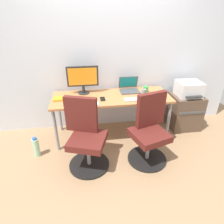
{
  "coord_description": "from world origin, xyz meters",
  "views": [
    {
      "loc": [
        -0.39,
        -2.7,
        1.88
      ],
      "look_at": [
        0.0,
        -0.05,
        0.46
      ],
      "focal_mm": 31.0,
      "sensor_mm": 36.0,
      "label": 1
    }
  ],
  "objects_px": {
    "office_chair_left": "(86,137)",
    "desktop_monitor": "(83,78)",
    "open_laptop": "(129,88)",
    "printer": "(189,89)",
    "water_bottle_on_floor": "(36,147)",
    "coffee_mug": "(146,89)",
    "side_cabinet": "(184,111)",
    "office_chair_right": "(149,132)"
  },
  "relations": [
    {
      "from": "office_chair_left",
      "to": "desktop_monitor",
      "type": "distance_m",
      "value": 0.97
    },
    {
      "from": "office_chair_left",
      "to": "open_laptop",
      "type": "xyz_separation_m",
      "value": [
        0.75,
        0.82,
        0.34
      ]
    },
    {
      "from": "office_chair_left",
      "to": "printer",
      "type": "bearing_deg",
      "value": 22.21
    },
    {
      "from": "desktop_monitor",
      "to": "open_laptop",
      "type": "distance_m",
      "value": 0.76
    },
    {
      "from": "water_bottle_on_floor",
      "to": "coffee_mug",
      "type": "relative_size",
      "value": 3.37
    },
    {
      "from": "water_bottle_on_floor",
      "to": "desktop_monitor",
      "type": "distance_m",
      "value": 1.22
    },
    {
      "from": "side_cabinet",
      "to": "coffee_mug",
      "type": "relative_size",
      "value": 6.58
    },
    {
      "from": "open_laptop",
      "to": "coffee_mug",
      "type": "distance_m",
      "value": 0.27
    },
    {
      "from": "printer",
      "to": "open_laptop",
      "type": "relative_size",
      "value": 1.29
    },
    {
      "from": "water_bottle_on_floor",
      "to": "side_cabinet",
      "type": "bearing_deg",
      "value": 10.5
    },
    {
      "from": "office_chair_right",
      "to": "water_bottle_on_floor",
      "type": "xyz_separation_m",
      "value": [
        -1.56,
        0.25,
        -0.28
      ]
    },
    {
      "from": "printer",
      "to": "side_cabinet",
      "type": "bearing_deg",
      "value": 90.0
    },
    {
      "from": "side_cabinet",
      "to": "coffee_mug",
      "type": "distance_m",
      "value": 0.86
    },
    {
      "from": "office_chair_right",
      "to": "desktop_monitor",
      "type": "distance_m",
      "value": 1.29
    },
    {
      "from": "desktop_monitor",
      "to": "coffee_mug",
      "type": "xyz_separation_m",
      "value": [
        0.99,
        -0.09,
        -0.2
      ]
    },
    {
      "from": "water_bottle_on_floor",
      "to": "open_laptop",
      "type": "distance_m",
      "value": 1.68
    },
    {
      "from": "side_cabinet",
      "to": "desktop_monitor",
      "type": "bearing_deg",
      "value": 176.55
    },
    {
      "from": "desktop_monitor",
      "to": "coffee_mug",
      "type": "relative_size",
      "value": 5.22
    },
    {
      "from": "open_laptop",
      "to": "coffee_mug",
      "type": "bearing_deg",
      "value": -20.91
    },
    {
      "from": "office_chair_right",
      "to": "water_bottle_on_floor",
      "type": "distance_m",
      "value": 1.61
    },
    {
      "from": "side_cabinet",
      "to": "printer",
      "type": "bearing_deg",
      "value": -90.0
    },
    {
      "from": "office_chair_right",
      "to": "side_cabinet",
      "type": "height_order",
      "value": "office_chair_right"
    },
    {
      "from": "printer",
      "to": "water_bottle_on_floor",
      "type": "bearing_deg",
      "value": -169.52
    },
    {
      "from": "office_chair_right",
      "to": "side_cabinet",
      "type": "xyz_separation_m",
      "value": [
        0.88,
        0.71,
        -0.12
      ]
    },
    {
      "from": "printer",
      "to": "coffee_mug",
      "type": "bearing_deg",
      "value": 178.91
    },
    {
      "from": "office_chair_right",
      "to": "desktop_monitor",
      "type": "relative_size",
      "value": 1.96
    },
    {
      "from": "printer",
      "to": "coffee_mug",
      "type": "height_order",
      "value": "printer"
    },
    {
      "from": "desktop_monitor",
      "to": "office_chair_left",
      "type": "bearing_deg",
      "value": -90.56
    },
    {
      "from": "office_chair_left",
      "to": "open_laptop",
      "type": "distance_m",
      "value": 1.16
    },
    {
      "from": "printer",
      "to": "coffee_mug",
      "type": "distance_m",
      "value": 0.74
    },
    {
      "from": "coffee_mug",
      "to": "side_cabinet",
      "type": "bearing_deg",
      "value": -1.02
    },
    {
      "from": "office_chair_left",
      "to": "coffee_mug",
      "type": "bearing_deg",
      "value": 35.96
    },
    {
      "from": "side_cabinet",
      "to": "water_bottle_on_floor",
      "type": "relative_size",
      "value": 1.95
    },
    {
      "from": "open_laptop",
      "to": "coffee_mug",
      "type": "xyz_separation_m",
      "value": [
        0.25,
        -0.09,
        -0.01
      ]
    },
    {
      "from": "open_laptop",
      "to": "water_bottle_on_floor",
      "type": "bearing_deg",
      "value": -158.99
    },
    {
      "from": "side_cabinet",
      "to": "desktop_monitor",
      "type": "height_order",
      "value": "desktop_monitor"
    },
    {
      "from": "coffee_mug",
      "to": "office_chair_right",
      "type": "bearing_deg",
      "value": -101.19
    },
    {
      "from": "office_chair_right",
      "to": "open_laptop",
      "type": "relative_size",
      "value": 3.03
    },
    {
      "from": "printer",
      "to": "office_chair_right",
      "type": "bearing_deg",
      "value": -141.25
    },
    {
      "from": "office_chair_left",
      "to": "office_chair_right",
      "type": "bearing_deg",
      "value": 0.04
    },
    {
      "from": "printer",
      "to": "open_laptop",
      "type": "height_order",
      "value": "open_laptop"
    },
    {
      "from": "office_chair_right",
      "to": "desktop_monitor",
      "type": "height_order",
      "value": "desktop_monitor"
    }
  ]
}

